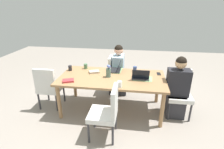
{
  "coord_description": "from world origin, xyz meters",
  "views": [
    {
      "loc": [
        -0.45,
        3.11,
        2.07
      ],
      "look_at": [
        0.0,
        0.0,
        0.78
      ],
      "focal_mm": 28.29,
      "sensor_mm": 36.0,
      "label": 1
    }
  ],
  "objects": [
    {
      "name": "laptop_head_left_left_near",
      "position": [
        -0.54,
        0.03,
        0.77
      ],
      "size": [
        0.32,
        0.22,
        0.21
      ],
      "color": "#38383D",
      "rests_on": "dining_table"
    },
    {
      "name": "dining_table",
      "position": [
        0.0,
        0.0,
        0.66
      ],
      "size": [
        2.03,
        1.02,
        0.73
      ],
      "color": "#9E754C",
      "rests_on": "ground_plane"
    },
    {
      "name": "chair_head_right_right_near",
      "position": [
        1.29,
        0.11,
        0.5
      ],
      "size": [
        0.44,
        0.44,
        0.9
      ],
      "color": "silver",
      "rests_on": "ground_plane"
    },
    {
      "name": "book_red_cover",
      "position": [
        0.76,
        0.33,
        0.75
      ],
      "size": [
        0.24,
        0.2,
        0.03
      ],
      "primitive_type": "cube",
      "rotation": [
        0.0,
        0.0,
        0.38
      ],
      "color": "#B73338",
      "rests_on": "dining_table"
    },
    {
      "name": "chair_far_left_far",
      "position": [
        -0.04,
        0.8,
        0.5
      ],
      "size": [
        0.44,
        0.44,
        0.9
      ],
      "color": "silver",
      "rests_on": "ground_plane"
    },
    {
      "name": "coffee_mug_near_right",
      "position": [
        0.92,
        -0.21,
        0.79
      ],
      "size": [
        0.07,
        0.07,
        0.11
      ],
      "primitive_type": "cylinder",
      "color": "#232328",
      "rests_on": "dining_table"
    },
    {
      "name": "book_blue_cover",
      "position": [
        0.39,
        -0.17,
        0.75
      ],
      "size": [
        0.24,
        0.21,
        0.04
      ],
      "primitive_type": "cube",
      "rotation": [
        0.0,
        0.0,
        0.39
      ],
      "color": "#B2A38E",
      "rests_on": "dining_table"
    },
    {
      "name": "person_near_left_mid",
      "position": [
        -0.04,
        -0.74,
        0.53
      ],
      "size": [
        0.36,
        0.4,
        1.19
      ],
      "color": "#2D2D33",
      "rests_on": "ground_plane"
    },
    {
      "name": "chair_near_left_mid",
      "position": [
        0.03,
        -0.8,
        0.5
      ],
      "size": [
        0.44,
        0.44,
        0.9
      ],
      "color": "silver",
      "rests_on": "ground_plane"
    },
    {
      "name": "person_head_left_left_near",
      "position": [
        -1.23,
        0.01,
        0.53
      ],
      "size": [
        0.4,
        0.36,
        1.19
      ],
      "color": "#2D2D33",
      "rests_on": "ground_plane"
    },
    {
      "name": "coffee_mug_centre_right",
      "position": [
        0.63,
        -0.37,
        0.78
      ],
      "size": [
        0.08,
        0.08,
        0.11
      ],
      "primitive_type": "cylinder",
      "color": "#47704C",
      "rests_on": "dining_table"
    },
    {
      "name": "laptop_near_left_mid",
      "position": [
        -0.04,
        -0.34,
        0.77
      ],
      "size": [
        0.22,
        0.32,
        0.2
      ],
      "color": "black",
      "rests_on": "dining_table"
    },
    {
      "name": "flower_vase",
      "position": [
        0.07,
        0.01,
        0.85
      ],
      "size": [
        0.09,
        0.11,
        0.25
      ],
      "color": "#4C6B60",
      "rests_on": "dining_table"
    },
    {
      "name": "coffee_mug_near_left",
      "position": [
        -0.19,
        0.42,
        0.78
      ],
      "size": [
        0.08,
        0.08,
        0.11
      ],
      "primitive_type": "cylinder",
      "color": "white",
      "rests_on": "dining_table"
    },
    {
      "name": "ground_plane",
      "position": [
        0.0,
        0.0,
        0.0
      ],
      "size": [
        10.0,
        10.0,
        0.0
      ],
      "primitive_type": "plane",
      "color": "gray"
    },
    {
      "name": "placemat_near_left_mid",
      "position": [
        -0.02,
        -0.35,
        0.73
      ],
      "size": [
        0.29,
        0.38,
        0.0
      ],
      "primitive_type": "cube",
      "rotation": [
        0.0,
        0.0,
        1.49
      ],
      "color": "#7FAD70",
      "rests_on": "dining_table"
    },
    {
      "name": "chair_head_left_left_near",
      "position": [
        -1.29,
        -0.07,
        0.5
      ],
      "size": [
        0.44,
        0.44,
        0.9
      ],
      "color": "silver",
      "rests_on": "ground_plane"
    },
    {
      "name": "phone_black",
      "position": [
        -0.91,
        -0.28,
        0.73
      ],
      "size": [
        0.08,
        0.15,
        0.01
      ],
      "primitive_type": "cube",
      "rotation": [
        0.0,
        0.0,
        1.6
      ],
      "color": "black",
      "rests_on": "dining_table"
    },
    {
      "name": "placemat_head_left_left_near",
      "position": [
        -0.58,
        0.0,
        0.73
      ],
      "size": [
        0.37,
        0.28,
        0.0
      ],
      "primitive_type": "cube",
      "rotation": [
        0.0,
        0.0,
        -0.06
      ],
      "color": "#7FAD70",
      "rests_on": "dining_table"
    },
    {
      "name": "coffee_mug_centre_left",
      "position": [
        -0.43,
        -0.37,
        0.78
      ],
      "size": [
        0.08,
        0.08,
        0.1
      ],
      "primitive_type": "cylinder",
      "color": "#33477A",
      "rests_on": "dining_table"
    }
  ]
}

